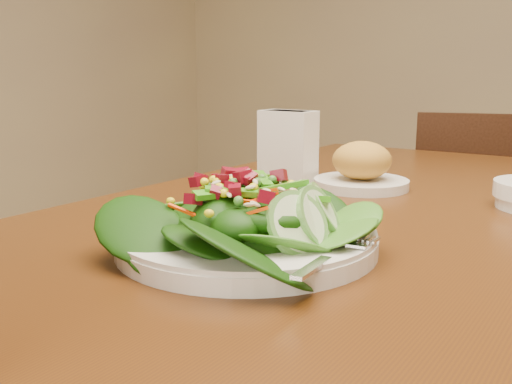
% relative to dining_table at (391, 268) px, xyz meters
% --- Properties ---
extents(dining_table, '(0.90, 1.40, 0.75)m').
position_rel_dining_table_xyz_m(dining_table, '(0.00, 0.00, 0.00)').
color(dining_table, '#422208').
rests_on(dining_table, ground_plane).
extents(chair_far, '(0.48, 0.48, 0.84)m').
position_rel_dining_table_xyz_m(chair_far, '(-0.10, 1.00, -0.20)').
color(chair_far, black).
rests_on(chair_far, ground_plane).
extents(salad_plate, '(0.31, 0.31, 0.09)m').
position_rel_dining_table_xyz_m(salad_plate, '(-0.06, -0.31, 0.13)').
color(salad_plate, silver).
rests_on(salad_plate, dining_table).
extents(bread_plate, '(0.17, 0.17, 0.09)m').
position_rel_dining_table_xyz_m(bread_plate, '(-0.11, 0.11, 0.14)').
color(bread_plate, silver).
rests_on(bread_plate, dining_table).
extents(napkin_holder, '(0.11, 0.06, 0.14)m').
position_rel_dining_table_xyz_m(napkin_holder, '(-0.26, 0.10, 0.17)').
color(napkin_holder, white).
rests_on(napkin_holder, dining_table).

